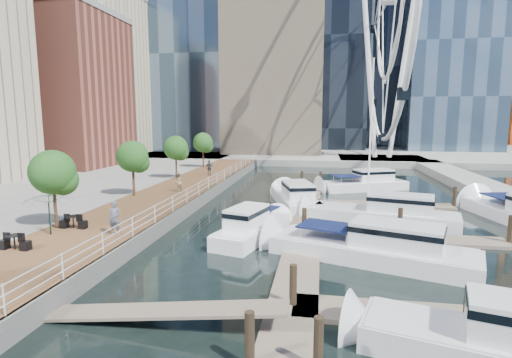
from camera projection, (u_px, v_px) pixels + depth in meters
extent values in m
plane|color=black|center=(230.00, 283.00, 18.04)|extent=(520.00, 520.00, 0.00)
cube|color=brown|center=(166.00, 200.00, 34.03)|extent=(6.00, 60.00, 1.00)
cube|color=#595954|center=(200.00, 201.00, 33.56)|extent=(0.25, 60.00, 1.00)
cube|color=gray|center=(307.00, 142.00, 117.51)|extent=(200.00, 114.00, 1.00)
cube|color=gray|center=(509.00, 199.00, 34.31)|extent=(4.00, 60.00, 1.00)
cube|color=gray|center=(382.00, 160.00, 66.49)|extent=(14.00, 12.00, 1.00)
cube|color=#6D6051|center=(305.00, 226.00, 27.31)|extent=(2.00, 32.00, 0.20)
cube|color=#6D6051|center=(456.00, 319.00, 14.64)|extent=(12.00, 2.00, 0.20)
cube|color=#6D6051|center=(402.00, 239.00, 24.40)|extent=(12.00, 2.00, 0.20)
cube|color=#6D6051|center=(379.00, 204.00, 34.16)|extent=(12.00, 2.00, 0.20)
cube|color=brown|center=(70.00, 92.00, 54.35)|extent=(12.00, 14.00, 20.00)
cube|color=#BCAD8E|center=(93.00, 75.00, 70.32)|extent=(14.00, 16.00, 28.00)
cylinder|color=white|center=(370.00, 78.00, 64.87)|extent=(0.80, 0.80, 26.00)
cylinder|color=white|center=(402.00, 77.00, 64.08)|extent=(0.80, 0.80, 26.00)
cylinder|color=#3F2B1C|center=(55.00, 208.00, 23.43)|extent=(0.20, 0.20, 2.40)
sphere|color=#265B1E|center=(53.00, 172.00, 23.11)|extent=(2.60, 2.60, 2.60)
cylinder|color=#3F2B1C|center=(134.00, 182.00, 33.19)|extent=(0.20, 0.20, 2.40)
sphere|color=#265B1E|center=(132.00, 156.00, 32.87)|extent=(2.60, 2.60, 2.60)
cylinder|color=#3F2B1C|center=(176.00, 167.00, 42.95)|extent=(0.20, 0.20, 2.40)
sphere|color=#265B1E|center=(176.00, 148.00, 42.63)|extent=(2.60, 2.60, 2.60)
cylinder|color=#3F2B1C|center=(203.00, 158.00, 52.71)|extent=(0.20, 0.20, 2.40)
sphere|color=#265B1E|center=(203.00, 142.00, 52.39)|extent=(2.60, 2.60, 2.60)
imported|color=#4D5567|center=(115.00, 218.00, 21.98)|extent=(0.75, 0.55, 1.89)
imported|color=#9C896B|center=(178.00, 182.00, 35.08)|extent=(0.91, 1.01, 1.70)
imported|color=#363A43|center=(209.00, 168.00, 45.23)|extent=(1.05, 0.50, 1.74)
imported|color=#0F3A1F|center=(49.00, 214.00, 21.97)|extent=(2.56, 2.61, 2.34)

